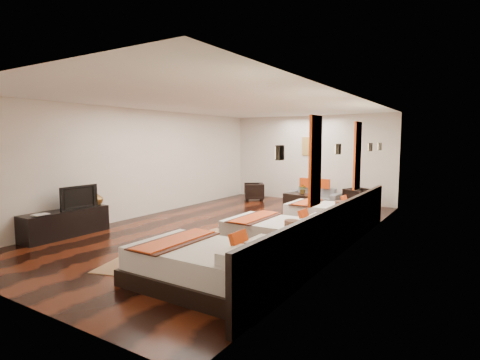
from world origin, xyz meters
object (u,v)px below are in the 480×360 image
Objects in this scene: book at (37,214)px; armchair_right at (360,200)px; coffee_table at (301,201)px; bed_near at (209,266)px; tv_console at (66,223)px; nightstand_a at (291,256)px; tv at (77,197)px; nightstand_b at (340,227)px; sofa at (314,195)px; table_plant at (303,189)px; figurine at (96,198)px; armchair_left at (254,192)px; bed_mid at (281,234)px; bed_far at (327,213)px.

armchair_right reaches higher than book.
coffee_table is at bearing 131.60° from armchair_right.
bed_near reaches higher than tv_console.
tv is (-4.89, -0.18, 0.51)m from nightstand_a.
tv reaches higher than bed_near.
nightstand_b is 4.67m from sofa.
sofa is 1.03m from table_plant.
figurine is at bearing 176.11° from nightstand_a.
nightstand_b is 0.44× the size of tv_console.
nightstand_a is at bearing 0.26° from armchair_left.
bed_far is at bearing 90.05° from bed_mid.
bed_mid reaches higher than tv_console.
bed_mid is 4.60m from armchair_right.
nightstand_a reaches higher than table_plant.
bed_near reaches higher than armchair_right.
bed_near is 4.70m from bed_far.
coffee_table is at bearing 64.34° from tv_console.
bed_near is 7.61× the size of table_plant.
figurine is at bearing -43.92° from armchair_left.
sofa is 1.05m from coffee_table.
armchair_left is 1.96m from table_plant.
tv is at bearing -116.16° from table_plant.
bed_near is 4.26m from tv.
figurine is (0.00, 1.34, 0.14)m from book.
tv_console is at bearing -135.64° from bed_far.
bed_near is 1.22× the size of tv_console.
nightstand_b is at bearing -63.35° from tv.
bed_near is at bearing -8.83° from armchair_left.
coffee_table is 0.35m from table_plant.
bed_mid is at bearing 20.85° from tv_console.
nightstand_a reaches higher than coffee_table.
book is (-4.19, -4.68, 0.32)m from bed_far.
book is at bearing 176.44° from tv.
tv reaches higher than sofa.
sofa is (-1.41, 7.46, -0.05)m from bed_near.
book is at bearing -108.67° from sofa.
tv_console is at bearing -90.00° from figurine.
bed_mid reaches higher than bed_far.
nightstand_a is at bearing -3.89° from figurine.
tv is 2.73× the size of figurine.
nightstand_a is at bearing -88.08° from tv.
sofa is at bearing 65.41° from figurine.
nightstand_a is 5.80m from coffee_table.
book reaches higher than tv_console.
book is (-4.95, -3.30, 0.28)m from nightstand_b.
bed_far is 2.27× the size of nightstand_a.
nightstand_a is 0.50× the size of sofa.
tv is 7.39m from armchair_right.
bed_mid reaches higher than coffee_table.
armchair_left reaches higher than book.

